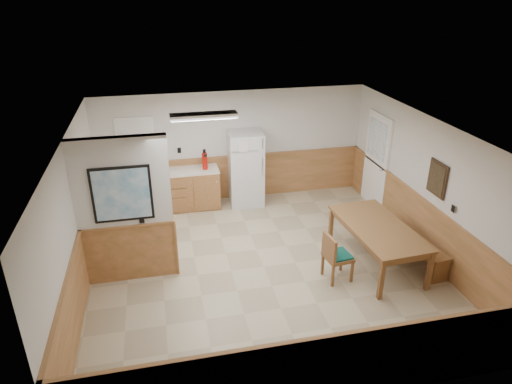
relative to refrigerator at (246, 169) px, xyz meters
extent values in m
plane|color=tan|center=(-0.21, -2.63, -0.84)|extent=(6.00, 6.00, 0.00)
cube|color=silver|center=(-0.21, -2.63, 1.66)|extent=(6.00, 6.00, 0.02)
cube|color=silver|center=(-0.21, 0.37, 0.41)|extent=(6.00, 0.02, 2.50)
cube|color=silver|center=(2.79, -2.63, 0.41)|extent=(0.02, 6.00, 2.50)
cube|color=silver|center=(-3.21, -2.63, 0.41)|extent=(0.02, 6.00, 2.50)
cube|color=#C37C4E|center=(-0.21, 0.35, -0.34)|extent=(6.00, 0.04, 1.00)
cube|color=#C37C4E|center=(2.77, -2.63, -0.34)|extent=(0.04, 6.00, 1.00)
cube|color=#C37C4E|center=(-3.19, -2.63, -0.34)|extent=(0.04, 6.00, 1.00)
cube|color=silver|center=(-2.46, -2.43, 0.91)|extent=(1.50, 0.15, 1.50)
cube|color=#C37C4E|center=(-2.46, -2.43, -0.34)|extent=(1.50, 0.17, 1.00)
cube|color=black|center=(-2.46, -2.52, 0.76)|extent=(0.92, 0.03, 0.92)
cube|color=white|center=(-2.46, -2.54, 0.76)|extent=(0.84, 0.01, 0.84)
cube|color=#A86F3B|center=(-1.31, 0.05, -0.41)|extent=(1.40, 0.60, 0.86)
cube|color=#A86F3B|center=(-2.78, 0.05, -0.41)|extent=(0.06, 0.60, 0.86)
cube|color=#A86F3B|center=(-2.04, 0.05, -0.41)|extent=(0.06, 0.60, 0.86)
cube|color=beige|center=(-1.71, 0.05, 0.04)|extent=(2.20, 0.60, 0.04)
cube|color=beige|center=(-1.71, 0.35, 0.11)|extent=(2.20, 0.02, 0.10)
cube|color=white|center=(2.76, -0.73, 0.19)|extent=(0.05, 1.02, 2.15)
cube|color=white|center=(2.75, -0.73, 0.19)|extent=(0.04, 0.90, 2.05)
cube|color=silver|center=(2.72, -0.73, 0.71)|extent=(0.02, 0.76, 0.80)
cube|color=white|center=(-2.31, 0.35, 0.71)|extent=(0.80, 0.03, 1.00)
cube|color=white|center=(-2.31, 0.34, 0.71)|extent=(0.70, 0.01, 0.90)
cube|color=#332114|center=(2.76, -2.93, 0.71)|extent=(0.03, 0.50, 0.60)
cube|color=black|center=(2.74, -2.93, 0.71)|extent=(0.01, 0.42, 0.52)
cube|color=white|center=(-1.01, -1.33, 1.61)|extent=(1.20, 0.30, 0.08)
cube|color=white|center=(-1.01, -1.33, 1.57)|extent=(1.15, 0.25, 0.01)
cube|color=silver|center=(0.00, 0.00, 0.00)|extent=(0.77, 0.74, 1.67)
cube|color=silver|center=(0.30, -0.36, 0.69)|extent=(0.03, 0.02, 0.22)
cube|color=silver|center=(0.30, -0.36, 0.17)|extent=(0.03, 0.02, 0.39)
cube|color=brown|center=(1.75, -2.94, -0.11)|extent=(1.12, 2.05, 0.05)
cube|color=brown|center=(1.75, -2.94, -0.19)|extent=(1.01, 1.94, 0.10)
cube|color=brown|center=(1.38, -3.90, -0.49)|extent=(0.07, 0.07, 0.70)
cube|color=brown|center=(1.26, -2.04, -0.49)|extent=(0.07, 0.07, 0.70)
cube|color=brown|center=(2.25, -3.85, -0.49)|extent=(0.07, 0.07, 0.70)
cube|color=brown|center=(2.13, -1.98, -0.49)|extent=(0.07, 0.07, 0.70)
cube|color=brown|center=(2.47, -2.99, -0.41)|extent=(0.52, 1.59, 0.05)
cube|color=brown|center=(2.47, -3.72, -0.64)|extent=(0.33, 0.10, 0.40)
cube|color=brown|center=(2.47, -2.26, -0.64)|extent=(0.33, 0.10, 0.40)
cube|color=brown|center=(0.92, -3.23, -0.42)|extent=(0.47, 0.47, 0.06)
cube|color=#115645|center=(0.92, -3.23, -0.37)|extent=(0.43, 0.43, 0.03)
cube|color=brown|center=(0.74, -3.25, -0.19)|extent=(0.10, 0.42, 0.40)
cube|color=#115645|center=(0.56, -3.28, -0.19)|extent=(0.07, 0.36, 0.34)
cube|color=brown|center=(0.76, -3.43, -0.64)|extent=(0.04, 0.04, 0.39)
cube|color=brown|center=(0.72, -3.07, -0.64)|extent=(0.04, 0.04, 0.39)
cube|color=brown|center=(1.12, -3.38, -0.64)|extent=(0.04, 0.04, 0.39)
cube|color=brown|center=(1.08, -3.03, -0.64)|extent=(0.04, 0.04, 0.39)
cylinder|color=#B91209|center=(-0.90, 0.01, 0.25)|extent=(0.14, 0.14, 0.37)
cylinder|color=black|center=(-0.90, 0.01, 0.47)|extent=(0.06, 0.06, 0.08)
cylinder|color=#198A3B|center=(-2.53, 0.04, 0.16)|extent=(0.08, 0.08, 0.19)
camera|label=1|loc=(-1.83, -9.25, 3.74)|focal=32.00mm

